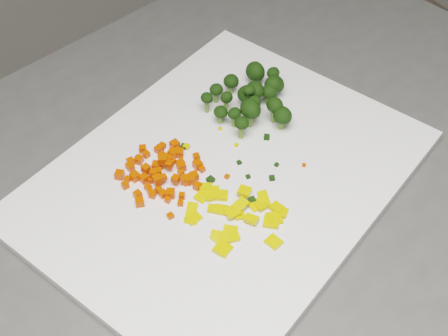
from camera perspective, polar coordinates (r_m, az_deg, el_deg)
cutting_board at (r=0.83m, az=0.00°, el=-0.77°), size 0.59×0.52×0.01m
carrot_pile at (r=0.81m, az=-5.83°, el=-0.05°), size 0.11×0.11×0.03m
pepper_pile at (r=0.77m, az=1.46°, el=-3.64°), size 0.13×0.13×0.02m
broccoli_pile at (r=0.88m, az=2.71°, el=6.52°), size 0.13×0.13×0.06m
carrot_cube_0 at (r=0.81m, az=-6.70°, el=-1.10°), size 0.01×0.01×0.01m
carrot_cube_1 at (r=0.84m, az=-4.68°, el=1.56°), size 0.01×0.01×0.01m
carrot_cube_2 at (r=0.80m, az=-2.45°, el=-1.67°), size 0.01×0.01×0.01m
carrot_cube_3 at (r=0.83m, az=-4.73°, el=0.57°), size 0.01×0.01×0.01m
carrot_cube_4 at (r=0.80m, az=-6.04°, el=-1.99°), size 0.01×0.01×0.01m
carrot_cube_5 at (r=0.81m, az=-2.76°, el=-0.74°), size 0.01×0.01×0.01m
carrot_cube_6 at (r=0.83m, az=-5.96°, el=-0.02°), size 0.01×0.01×0.01m
carrot_cube_7 at (r=0.83m, az=-6.20°, el=0.21°), size 0.02×0.02×0.01m
carrot_cube_8 at (r=0.80m, az=-7.90°, el=-2.41°), size 0.01×0.01×0.01m
carrot_cube_9 at (r=0.82m, az=-5.82°, el=-0.81°), size 0.01×0.01×0.01m
carrot_cube_10 at (r=0.81m, az=-6.44°, el=-0.47°), size 0.01×0.01×0.01m
carrot_cube_11 at (r=0.83m, az=-5.11°, el=0.74°), size 0.01×0.01×0.01m
carrot_cube_12 at (r=0.79m, az=-7.72°, el=-3.09°), size 0.01×0.01×0.01m
carrot_cube_13 at (r=0.84m, az=-4.87°, el=0.95°), size 0.01×0.01×0.01m
carrot_cube_14 at (r=0.85m, az=-7.44°, el=1.73°), size 0.01×0.01×0.01m
carrot_cube_15 at (r=0.82m, az=-3.96°, el=-0.46°), size 0.01×0.01×0.01m
carrot_cube_16 at (r=0.84m, az=-4.25°, el=1.53°), size 0.01×0.01×0.01m
carrot_cube_17 at (r=0.80m, az=-6.54°, el=-2.44°), size 0.01×0.01×0.01m
carrot_cube_18 at (r=0.81m, az=-6.98°, el=-1.74°), size 0.01×0.01×0.01m
carrot_cube_19 at (r=0.79m, az=-3.87°, el=-2.55°), size 0.01×0.01×0.01m
carrot_cube_20 at (r=0.85m, az=-5.96°, el=1.71°), size 0.01×0.01×0.01m
carrot_cube_21 at (r=0.83m, az=-3.96°, el=0.44°), size 0.01×0.01×0.01m
carrot_cube_22 at (r=0.84m, az=-7.81°, el=0.83°), size 0.01×0.01×0.01m
carrot_cube_23 at (r=0.79m, az=-4.00°, el=-3.21°), size 0.01×0.01×0.01m
carrot_cube_24 at (r=0.81m, az=-7.15°, el=-0.05°), size 0.01×0.01×0.01m
carrot_cube_25 at (r=0.83m, az=-8.55°, el=0.06°), size 0.01×0.01×0.01m
carrot_cube_26 at (r=0.80m, az=-5.61°, el=-2.37°), size 0.01×0.01×0.01m
carrot_cube_27 at (r=0.81m, az=-9.02°, el=-1.57°), size 0.01×0.01×0.01m
carrot_cube_28 at (r=0.82m, az=-9.53°, el=-0.62°), size 0.02×0.02×0.01m
carrot_cube_29 at (r=0.79m, az=-4.91°, el=-2.34°), size 0.02×0.02×0.01m
carrot_cube_30 at (r=0.80m, az=-6.76°, el=-2.11°), size 0.01×0.01×0.01m
carrot_cube_31 at (r=0.80m, az=-5.54°, el=-0.85°), size 0.01×0.01×0.01m
carrot_cube_32 at (r=0.84m, az=-4.64°, el=1.53°), size 0.01×0.01×0.01m
carrot_cube_33 at (r=0.84m, az=-7.79°, el=0.74°), size 0.01×0.01×0.01m
carrot_cube_34 at (r=0.80m, az=-6.09°, el=-1.04°), size 0.01×0.01×0.01m
carrot_cube_35 at (r=0.84m, az=-8.54°, el=0.58°), size 0.01×0.01×0.01m
carrot_cube_36 at (r=0.83m, az=-2.55°, el=1.03°), size 0.01×0.01×0.01m
carrot_cube_37 at (r=0.84m, az=-5.65°, el=1.08°), size 0.01×0.01×0.01m
carrot_cube_38 at (r=0.79m, az=-5.16°, el=-2.92°), size 0.01×0.01×0.01m
carrot_cube_39 at (r=0.81m, az=-3.56°, el=-1.08°), size 0.02×0.02×0.01m
carrot_cube_40 at (r=0.81m, az=-5.92°, el=-1.02°), size 0.01×0.01×0.01m
carrot_cube_41 at (r=0.85m, az=-4.52°, el=2.14°), size 0.01×0.01×0.01m
carrot_cube_42 at (r=0.82m, az=-8.82°, el=-1.04°), size 0.01×0.01×0.01m
carrot_cube_43 at (r=0.82m, az=-5.04°, el=0.31°), size 0.01×0.01×0.01m
carrot_cube_44 at (r=0.81m, az=-3.20°, el=-1.10°), size 0.01×0.01×0.01m
carrot_cube_45 at (r=0.82m, az=-2.43°, el=0.30°), size 0.01×0.01×0.01m
carrot_cube_46 at (r=0.83m, az=-8.62°, el=0.18°), size 0.01×0.01×0.01m
carrot_cube_47 at (r=0.80m, az=-4.45°, el=-1.01°), size 0.01×0.01×0.01m
carrot_cube_48 at (r=0.84m, az=-4.08°, el=1.37°), size 0.01×0.01×0.01m
carrot_cube_49 at (r=0.81m, az=-3.49°, el=-1.33°), size 0.01×0.01×0.01m
carrot_cube_50 at (r=0.82m, az=-2.03°, el=-0.11°), size 0.01×0.01×0.01m
carrot_cube_51 at (r=0.82m, az=-5.63°, el=0.76°), size 0.02×0.02×0.01m
carrot_cube_52 at (r=0.82m, az=-8.14°, el=-0.79°), size 0.01×0.01×0.01m
carrot_cube_53 at (r=0.85m, az=-5.67°, el=2.00°), size 0.01×0.01×0.01m
carrot_cube_54 at (r=0.81m, az=-3.02°, el=-1.04°), size 0.02×0.02×0.01m
carrot_cube_55 at (r=0.84m, az=-7.12°, el=1.24°), size 0.01×0.01×0.01m
carrot_cube_56 at (r=0.81m, az=-6.00°, el=-0.31°), size 0.01×0.01×0.01m
carrot_cube_57 at (r=0.79m, az=-5.02°, el=-2.35°), size 0.01×0.01×0.01m
carrot_cube_58 at (r=0.81m, az=-7.33°, el=-0.95°), size 0.01×0.01×0.01m
carrot_cube_59 at (r=0.82m, az=-3.93°, el=0.14°), size 0.01×0.01×0.01m
carrot_cube_60 at (r=0.84m, az=-4.69°, el=1.31°), size 0.01×0.01×0.01m
pepper_chunk_0 at (r=0.78m, az=-2.98°, el=-3.84°), size 0.02×0.02×0.01m
pepper_chunk_1 at (r=0.78m, az=4.84°, el=-3.62°), size 0.02×0.02×0.01m
pepper_chunk_2 at (r=0.77m, az=4.36°, el=-4.88°), size 0.03×0.03×0.01m
pepper_chunk_3 at (r=0.79m, az=-0.40°, el=-2.50°), size 0.03×0.03×0.01m
pepper_chunk_4 at (r=0.78m, az=3.01°, el=-3.40°), size 0.02×0.02×0.01m
pepper_chunk_5 at (r=0.78m, az=-0.30°, el=-3.81°), size 0.02×0.02×0.01m
pepper_chunk_6 at (r=0.80m, az=-0.98°, el=-2.08°), size 0.02×0.02×0.01m
pepper_chunk_7 at (r=0.79m, az=3.65°, el=-2.76°), size 0.02×0.02×0.01m
pepper_chunk_8 at (r=0.77m, az=0.79°, el=-4.01°), size 0.02×0.02×0.01m
pepper_chunk_9 at (r=0.75m, az=-0.52°, el=-6.19°), size 0.02×0.02×0.01m
pepper_chunk_10 at (r=0.80m, az=-1.45°, el=-2.12°), size 0.02×0.03×0.01m
pepper_chunk_11 at (r=0.79m, az=-2.03°, el=-2.61°), size 0.02×0.02×0.01m
pepper_chunk_12 at (r=0.79m, az=1.88°, el=-2.11°), size 0.02×0.02×0.01m
pepper_chunk_13 at (r=0.76m, az=0.56°, el=-5.98°), size 0.03×0.03×0.01m
pepper_chunk_14 at (r=0.76m, az=2.51°, el=-4.67°), size 0.02×0.02×0.01m
pepper_chunk_15 at (r=0.78m, az=-0.72°, el=-3.79°), size 0.02×0.02×0.01m
pepper_chunk_16 at (r=0.79m, az=3.38°, el=-3.29°), size 0.02×0.02×0.01m
pepper_chunk_17 at (r=0.77m, az=-3.01°, el=-4.73°), size 0.02×0.02×0.00m
pepper_chunk_18 at (r=0.78m, az=5.26°, el=-4.05°), size 0.02×0.02×0.01m
pepper_chunk_19 at (r=0.74m, az=-0.11°, el=-7.38°), size 0.03×0.02×0.01m
pepper_chunk_20 at (r=0.80m, az=-1.68°, el=-1.77°), size 0.02×0.02×0.01m
pepper_chunk_21 at (r=0.77m, az=-2.80°, el=-4.61°), size 0.02×0.02×0.01m
pepper_chunk_22 at (r=0.77m, az=1.50°, el=-3.39°), size 0.02×0.02×0.01m
pepper_chunk_23 at (r=0.78m, az=1.35°, el=-4.14°), size 0.02×0.02×0.01m
pepper_chunk_24 at (r=0.75m, az=0.57°, el=-6.24°), size 0.03×0.02×0.01m
pepper_chunk_25 at (r=0.79m, az=-0.72°, el=-2.56°), size 0.02×0.02×0.01m
pepper_chunk_26 at (r=0.75m, az=-0.41°, el=-6.46°), size 0.02×0.02×0.01m
pepper_chunk_27 at (r=0.77m, az=4.64°, el=-4.61°), size 0.02×0.02×0.01m
pepper_chunk_28 at (r=0.79m, az=-1.19°, el=-2.37°), size 0.02×0.03×0.01m
pepper_chunk_29 at (r=0.75m, az=4.56°, el=-6.75°), size 0.02×0.02×0.01m
broccoli_floret_0 at (r=0.88m, az=2.73°, el=5.57°), size 0.02×0.02×0.03m
broccoli_floret_1 at (r=0.87m, az=5.28°, el=4.50°), size 0.04×0.04×0.03m
broccoli_floret_2 at (r=0.92m, az=0.61°, el=7.63°), size 0.03×0.03×0.03m
broccoli_floret_3 at (r=0.87m, az=0.92°, el=4.63°), size 0.03×0.03×0.03m
broccoli_floret_4 at (r=0.87m, az=2.35°, el=4.96°), size 0.04×0.04×0.04m
broccoli_floret_5 at (r=0.93m, az=4.45°, el=8.21°), size 0.03×0.03×0.03m
broccoli_floret_6 at (r=0.90m, az=2.04°, el=6.45°), size 0.04×0.04×0.04m
broccoli_floret_7 at (r=0.89m, az=0.20°, el=6.05°), size 0.02×0.02×0.03m
broccoli_floret_8 at (r=0.92m, az=4.60°, el=7.42°), size 0.04×0.04×0.03m
broccoli_floret_9 at (r=0.90m, az=2.75°, el=6.70°), size 0.04×0.04×0.04m
broccoli_floret_10 at (r=0.94m, az=2.80°, el=8.52°), size 0.04×0.04×0.03m
broccoli_floret_11 at (r=0.91m, az=4.10°, el=6.66°), size 0.03×0.03×0.03m
broccoli_floret_12 at (r=0.88m, az=2.25°, el=6.67°), size 0.02×0.02×0.03m
broccoli_floret_13 at (r=0.91m, az=-0.75°, el=6.81°), size 0.03×0.03×0.03m
broccoli_floret_14 at (r=0.85m, az=1.56°, el=3.67°), size 0.03×0.03×0.03m
broccoli_floret_15 at (r=0.89m, az=-1.60°, el=5.96°), size 0.02×0.02×0.03m
broccoli_floret_16 at (r=0.91m, az=4.43°, el=7.26°), size 0.04×0.04×0.04m
broccoli_floret_17 at (r=0.88m, az=4.58°, el=5.24°), size 0.03×0.03×0.04m
broccoli_floret_18 at (r=0.88m, az=-0.35°, el=4.84°), size 0.03×0.03×0.03m
stray_bit_0 at (r=0.81m, az=-1.24°, el=-1.07°), size 0.01×0.01×0.01m
stray_bit_1 at (r=0.86m, az=3.93°, el=2.84°), size 0.01×0.01×0.01m
stray_bit_2 at (r=0.81m, az=2.22°, el=-0.79°), size 0.01×0.01×0.00m
stray_bit_3 at (r=0.87m, az=-0.36°, el=3.61°), size 0.01×0.01×0.00m
stray_bit_4 at (r=0.85m, az=-3.69°, el=1.98°), size 0.01×0.01×0.01m
stray_bit_5 at (r=0.85m, az=-3.45°, el=1.96°), size 0.01×0.01×0.01m
stray_bit_6 at (r=0.77m, az=-4.93°, el=-4.38°), size 0.01×0.01×0.01m
stray_bit_7 at (r=0.85m, az=1.14°, el=2.11°), size 0.01×0.01×0.00m
stray_bit_8 at (r=0.79m, az=2.59°, el=-2.96°), size 0.01×0.01×0.01m
stray_bit_9 at (r=0.81m, az=0.28°, el=-0.79°), size 0.01×0.01×0.00m
stray_bit_10 at (r=0.83m, az=1.40°, el=0.51°), size 0.01×0.01×0.00m
stray_bit_11 at (r=0.83m, az=7.32°, el=0.27°), size 0.01×0.01×0.00m
stray_bit_12 at (r=0.81m, az=4.41°, el=-0.92°), size 0.01×0.01×0.00m
stray_bit_13 at (r=0.83m, az=4.83°, el=0.31°), size 0.01×0.01×0.00m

